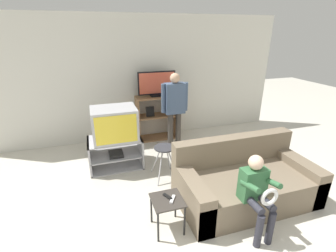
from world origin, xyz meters
TOP-DOWN VIEW (x-y plane):
  - wall_back at (0.00, 3.99)m, footprint 6.40×0.06m
  - tv_stand at (-0.73, 2.78)m, footprint 0.91×0.58m
  - television_main at (-0.70, 2.78)m, footprint 0.74×0.58m
  - media_shelf at (0.28, 3.74)m, footprint 0.87×0.37m
  - television_flat at (0.31, 3.75)m, footprint 0.80×0.20m
  - folding_stool at (-0.01, 2.17)m, footprint 0.37×0.45m
  - snack_table at (-0.30, 1.08)m, footprint 0.37×0.37m
  - remote_control_black at (-0.29, 1.11)m, footprint 0.09×0.15m
  - remote_control_white at (-0.25, 1.05)m, footprint 0.11×0.14m
  - couch at (0.91, 1.31)m, footprint 1.89×0.98m
  - person_standing_adult at (0.49, 3.11)m, footprint 0.53×0.20m
  - person_seated_child at (0.66, 0.74)m, footprint 0.33×0.43m

SIDE VIEW (x-z plane):
  - tv_stand at x=-0.73m, z-range 0.00..0.53m
  - couch at x=0.91m, z-range -0.14..0.70m
  - snack_table at x=-0.30m, z-range 0.15..0.58m
  - remote_control_black at x=-0.29m, z-range 0.43..0.45m
  - remote_control_white at x=-0.25m, z-range 0.43..0.45m
  - folding_stool at x=-0.01m, z-range 0.17..0.73m
  - media_shelf at x=0.28m, z-range 0.01..0.98m
  - person_seated_child at x=0.66m, z-range 0.09..1.08m
  - television_main at x=-0.70m, z-range 0.53..1.08m
  - person_standing_adult at x=0.49m, z-range 0.16..1.71m
  - television_flat at x=0.31m, z-range 0.96..1.48m
  - wall_back at x=0.00m, z-range 0.00..2.60m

